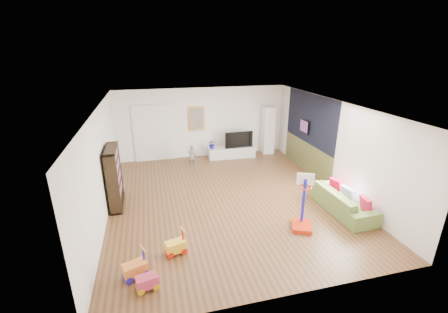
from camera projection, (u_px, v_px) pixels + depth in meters
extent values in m
cube|color=brown|center=(227.00, 198.00, 8.66)|extent=(6.50, 7.50, 0.00)
cube|color=white|center=(228.00, 105.00, 7.73)|extent=(6.50, 7.50, 0.00)
cube|color=white|center=(203.00, 123.00, 11.61)|extent=(6.50, 0.00, 2.70)
cube|color=silver|center=(288.00, 231.00, 4.79)|extent=(6.50, 0.00, 2.70)
cube|color=silver|center=(102.00, 165.00, 7.45)|extent=(0.00, 7.50, 2.70)
cube|color=white|center=(332.00, 145.00, 8.95)|extent=(0.00, 7.50, 2.70)
cube|color=black|center=(310.00, 119.00, 10.05)|extent=(0.01, 3.20, 1.70)
cube|color=brown|center=(306.00, 157.00, 10.51)|extent=(0.01, 3.20, 1.00)
cube|color=white|center=(153.00, 134.00, 11.24)|extent=(1.45, 0.06, 2.10)
cube|color=gold|center=(196.00, 118.00, 11.45)|extent=(0.62, 0.06, 0.92)
cube|color=#7F3F8C|center=(304.00, 126.00, 10.32)|extent=(0.04, 0.56, 0.46)
cube|color=silver|center=(232.00, 152.00, 11.80)|extent=(1.85, 0.54, 0.43)
cube|color=white|center=(268.00, 130.00, 12.10)|extent=(0.46, 0.46, 1.92)
cube|color=black|center=(114.00, 177.00, 8.02)|extent=(0.31, 1.15, 1.67)
imported|color=olive|center=(342.00, 201.00, 7.92)|extent=(0.85, 2.05, 0.59)
cube|color=red|center=(304.00, 203.00, 7.02)|extent=(0.66, 0.71, 1.35)
cube|color=yellow|center=(175.00, 242.00, 6.26)|extent=(0.46, 0.35, 0.55)
cube|color=orange|center=(134.00, 264.00, 5.60)|extent=(0.51, 0.41, 0.59)
cube|color=#CD355C|center=(147.00, 277.00, 5.34)|extent=(0.43, 0.31, 0.51)
imported|color=slate|center=(192.00, 156.00, 10.87)|extent=(0.33, 0.26, 0.80)
imported|color=black|center=(238.00, 139.00, 11.68)|extent=(1.11, 0.18, 0.64)
imported|color=#17188F|center=(212.00, 144.00, 11.51)|extent=(0.38, 0.35, 0.37)
cube|color=#B91940|center=(366.00, 205.00, 7.37)|extent=(0.16, 0.41, 0.40)
cube|color=white|center=(348.00, 194.00, 7.92)|extent=(0.16, 0.41, 0.40)
cube|color=#BC042D|center=(336.00, 185.00, 8.43)|extent=(0.19, 0.37, 0.36)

